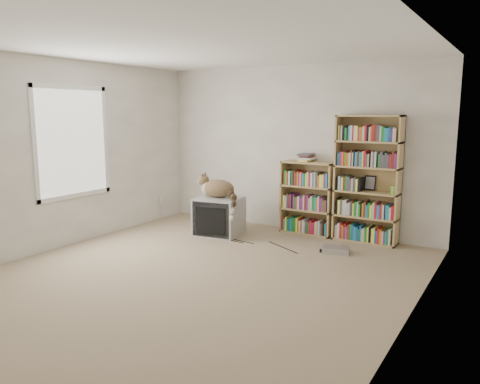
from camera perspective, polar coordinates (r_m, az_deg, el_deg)
The scene contains 16 objects.
floor at distance 5.34m, azimuth -5.09°, elevation -10.05°, with size 4.50×5.00×0.01m, color tan.
wall_back at distance 7.21m, azimuth 6.73°, elevation 5.25°, with size 4.50×0.02×2.50m, color white.
wall_left at distance 6.65m, azimuth -21.08°, elevation 4.30°, with size 0.02×5.00×2.50m, color white.
wall_right at distance 4.13m, azimuth 20.57°, elevation 1.41°, with size 0.02×5.00×2.50m, color white.
ceiling at distance 5.07m, azimuth -5.54°, elevation 17.57°, with size 4.50×5.00×0.02m, color white.
window at distance 6.75m, azimuth -19.75°, elevation 5.73°, with size 0.02×1.22×1.52m, color white.
crt_tv at distance 6.97m, azimuth -2.53°, elevation -2.95°, with size 0.71×0.66×0.55m.
cat at distance 6.88m, azimuth -2.43°, elevation 0.08°, with size 0.78×0.52×0.58m.
bookcase_tall at distance 6.71m, azimuth 15.28°, elevation 1.13°, with size 0.88×0.30×1.77m.
bookcase_short at distance 7.06m, azimuth 8.29°, elevation -1.02°, with size 0.79×0.30×1.08m.
book_stack at distance 7.00m, azimuth 8.18°, elevation 4.20°, with size 0.21×0.27×0.12m, color red.
green_mug at distance 6.61m, azimuth 18.34°, elevation 0.28°, with size 0.10×0.10×0.11m, color #72BB35.
framed_print at distance 6.79m, azimuth 15.59°, elevation 1.08°, with size 0.16×0.01×0.21m, color black.
dvd_player at distance 6.24m, azimuth 11.64°, elevation -6.92°, with size 0.34×0.24×0.08m, color #B1B1B6.
wall_outlet at distance 8.09m, azimuth -9.64°, elevation -0.98°, with size 0.01×0.08×0.13m, color silver.
floor_cables at distance 6.53m, azimuth 0.29°, elevation -6.26°, with size 1.20×0.70×0.01m, color black, non-canonical shape.
Camera 1 is at (3.02, -4.02, 1.80)m, focal length 35.00 mm.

